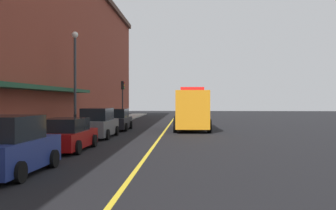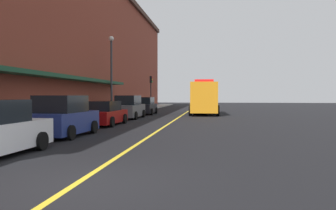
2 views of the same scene
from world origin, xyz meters
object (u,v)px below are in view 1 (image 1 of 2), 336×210
at_px(parked_car_4, 117,120).
at_px(utility_truck, 191,110).
at_px(parked_car_3, 98,124).
at_px(street_lamp_left, 75,71).
at_px(parked_car_1, 9,147).
at_px(traffic_light_near, 123,93).
at_px(parking_meter_0, 75,121).
at_px(parking_meter_1, 101,116).
at_px(parked_car_2, 66,135).

bearing_deg(parked_car_4, utility_truck, -86.41).
height_order(parked_car_3, street_lamp_left, street_lamp_left).
distance_m(parked_car_1, traffic_light_near, 29.79).
xyz_separation_m(parked_car_4, utility_truck, (5.95, 0.44, 0.79)).
distance_m(parked_car_4, parking_meter_0, 6.69).
height_order(parked_car_1, traffic_light_near, traffic_light_near).
bearing_deg(utility_truck, parked_car_4, -87.11).
xyz_separation_m(parked_car_3, traffic_light_near, (-1.35, 17.39, 2.28)).
height_order(utility_truck, parking_meter_1, utility_truck).
xyz_separation_m(parking_meter_0, street_lamp_left, (-0.60, 2.06, 3.34)).
distance_m(parked_car_3, utility_truck, 9.01).
relative_size(utility_truck, parking_meter_1, 5.91).
height_order(parked_car_3, parking_meter_1, parked_car_3).
xyz_separation_m(parked_car_3, parked_car_4, (0.03, 6.26, -0.07)).
distance_m(parking_meter_0, traffic_light_near, 17.78).
bearing_deg(parked_car_3, parked_car_2, 179.98).
bearing_deg(traffic_light_near, parked_car_2, -86.85).
relative_size(parked_car_4, parking_meter_0, 3.49).
bearing_deg(parking_meter_0, street_lamp_left, 106.24).
relative_size(parked_car_2, street_lamp_left, 0.65).
bearing_deg(parking_meter_1, parked_car_2, -84.15).
height_order(parked_car_2, parked_car_3, parked_car_3).
height_order(parked_car_4, traffic_light_near, traffic_light_near).
bearing_deg(parking_meter_0, traffic_light_near, 89.80).
distance_m(parked_car_2, parking_meter_1, 13.44).
height_order(parked_car_3, utility_truck, utility_truck).
relative_size(parked_car_3, utility_truck, 0.60).
relative_size(utility_truck, parking_meter_0, 5.91).
bearing_deg(parked_car_1, parked_car_3, 1.80).
xyz_separation_m(parked_car_1, traffic_light_near, (-1.30, 29.68, 2.28)).
bearing_deg(parked_car_3, street_lamp_left, 48.61).
bearing_deg(parking_meter_1, utility_truck, -2.20).
bearing_deg(parked_car_2, parked_car_4, 0.68).
bearing_deg(traffic_light_near, parking_meter_0, -90.20).
bearing_deg(parked_car_3, parked_car_1, -179.86).
xyz_separation_m(parked_car_1, utility_truck, (6.03, 18.99, 0.71)).
relative_size(parking_meter_0, traffic_light_near, 0.31).
bearing_deg(utility_truck, street_lamp_left, -59.78).
relative_size(parked_car_2, parking_meter_0, 3.39).
bearing_deg(parked_car_2, traffic_light_near, 4.16).
bearing_deg(parked_car_4, traffic_light_near, 6.42).
relative_size(parked_car_2, parking_meter_1, 3.39).
relative_size(parked_car_2, utility_truck, 0.57).
bearing_deg(utility_truck, parking_meter_0, -48.03).
distance_m(parked_car_2, parked_car_4, 12.64).
height_order(parking_meter_0, parking_meter_1, same).
relative_size(utility_truck, traffic_light_near, 1.83).
height_order(parked_car_1, street_lamp_left, street_lamp_left).
bearing_deg(parking_meter_1, parking_meter_0, -90.00).
bearing_deg(traffic_light_near, utility_truck, -55.56).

